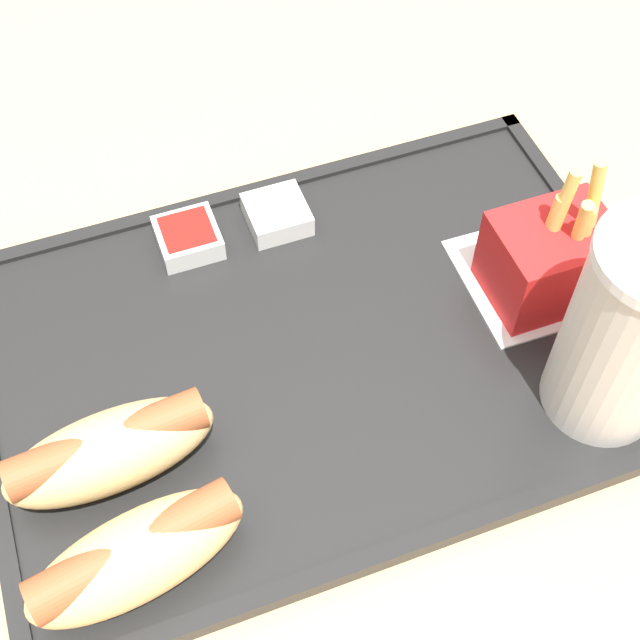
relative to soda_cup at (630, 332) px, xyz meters
The scene contains 10 objects.
ground_plane 0.83m from the soda_cup, 43.11° to the right, with size 8.00×8.00×0.00m, color #4C4742.
dining_table 0.49m from the soda_cup, 43.11° to the right, with size 1.13×1.01×0.71m.
food_tray 0.21m from the soda_cup, 32.92° to the right, with size 0.48×0.33×0.01m.
paper_napkin 0.13m from the soda_cup, 99.47° to the right, with size 0.12×0.11×0.00m.
soda_cup is the anchor object (origin of this frame).
hot_dog_far 0.32m from the soda_cup, ahead, with size 0.14×0.08×0.05m.
hot_dog_near 0.33m from the soda_cup, 10.61° to the right, with size 0.14×0.06×0.05m.
fries_carton 0.10m from the soda_cup, 94.97° to the right, with size 0.08×0.07×0.12m.
sauce_cup_mayo 0.28m from the soda_cup, 55.90° to the right, with size 0.05×0.05×0.02m.
sauce_cup_ketchup 0.33m from the soda_cup, 45.12° to the right, with size 0.05×0.05×0.02m.
Camera 1 is at (0.13, 0.37, 1.24)m, focal length 50.00 mm.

